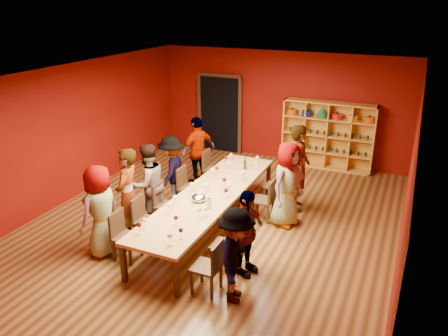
# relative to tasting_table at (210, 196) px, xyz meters

# --- Properties ---
(room_shell) EXTENTS (7.10, 9.10, 3.04)m
(room_shell) POSITION_rel_tasting_table_xyz_m (0.00, 0.00, 0.80)
(room_shell) COLOR #513115
(room_shell) RESTS_ON ground
(tasting_table) EXTENTS (1.10, 4.50, 0.75)m
(tasting_table) POSITION_rel_tasting_table_xyz_m (0.00, 0.00, 0.00)
(tasting_table) COLOR #B28B4A
(tasting_table) RESTS_ON ground
(doorway) EXTENTS (1.40, 0.17, 2.30)m
(doorway) POSITION_rel_tasting_table_xyz_m (-1.80, 4.43, 0.42)
(doorway) COLOR black
(doorway) RESTS_ON ground
(shelving_unit) EXTENTS (2.40, 0.40, 1.80)m
(shelving_unit) POSITION_rel_tasting_table_xyz_m (1.40, 4.32, 0.28)
(shelving_unit) COLOR gold
(shelving_unit) RESTS_ON ground
(chair_person_left_0) EXTENTS (0.42, 0.42, 0.89)m
(chair_person_left_0) POSITION_rel_tasting_table_xyz_m (-0.91, -1.60, -0.20)
(chair_person_left_0) COLOR black
(chair_person_left_0) RESTS_ON ground
(person_left_0) EXTENTS (0.55, 0.87, 1.68)m
(person_left_0) POSITION_rel_tasting_table_xyz_m (-1.34, -1.60, 0.14)
(person_left_0) COLOR white
(person_left_0) RESTS_ON ground
(chair_person_left_1) EXTENTS (0.42, 0.42, 0.89)m
(chair_person_left_1) POSITION_rel_tasting_table_xyz_m (-0.91, -0.95, -0.20)
(chair_person_left_1) COLOR black
(chair_person_left_1) RESTS_ON ground
(person_left_1) EXTENTS (0.64, 0.76, 1.80)m
(person_left_1) POSITION_rel_tasting_table_xyz_m (-1.23, -0.95, 0.20)
(person_left_1) COLOR #454549
(person_left_1) RESTS_ON ground
(chair_person_left_2) EXTENTS (0.42, 0.42, 0.89)m
(chair_person_left_2) POSITION_rel_tasting_table_xyz_m (-0.91, -0.25, -0.20)
(chair_person_left_2) COLOR black
(chair_person_left_2) RESTS_ON ground
(person_left_2) EXTENTS (0.74, 0.92, 1.66)m
(person_left_2) POSITION_rel_tasting_table_xyz_m (-1.26, -0.25, 0.13)
(person_left_2) COLOR #5F92C3
(person_left_2) RESTS_ON ground
(chair_person_left_3) EXTENTS (0.42, 0.42, 0.89)m
(chair_person_left_3) POSITION_rel_tasting_table_xyz_m (-0.91, 0.69, -0.20)
(chair_person_left_3) COLOR black
(chair_person_left_3) RESTS_ON ground
(person_left_3) EXTENTS (0.60, 1.06, 1.55)m
(person_left_3) POSITION_rel_tasting_table_xyz_m (-1.26, 0.69, 0.08)
(person_left_3) COLOR #4C4C51
(person_left_3) RESTS_ON ground
(chair_person_left_4) EXTENTS (0.42, 0.42, 0.89)m
(chair_person_left_4) POSITION_rel_tasting_table_xyz_m (-0.91, 1.91, -0.20)
(chair_person_left_4) COLOR black
(chair_person_left_4) RESTS_ON ground
(person_left_4) EXTENTS (0.81, 1.09, 1.69)m
(person_left_4) POSITION_rel_tasting_table_xyz_m (-1.24, 1.91, 0.15)
(person_left_4) COLOR beige
(person_left_4) RESTS_ON ground
(chair_person_right_0) EXTENTS (0.42, 0.42, 0.89)m
(chair_person_right_0) POSITION_rel_tasting_table_xyz_m (0.91, -1.83, -0.20)
(chair_person_right_0) COLOR black
(chair_person_right_0) RESTS_ON ground
(person_right_0) EXTENTS (0.62, 1.05, 1.53)m
(person_right_0) POSITION_rel_tasting_table_xyz_m (1.32, -1.83, 0.07)
(person_right_0) COLOR #C88692
(person_right_0) RESTS_ON ground
(chair_person_right_1) EXTENTS (0.42, 0.42, 0.89)m
(chair_person_right_1) POSITION_rel_tasting_table_xyz_m (0.91, -1.14, -0.20)
(chair_person_right_1) COLOR black
(chair_person_right_1) RESTS_ON ground
(person_right_1) EXTENTS (0.62, 0.96, 1.50)m
(person_right_1) POSITION_rel_tasting_table_xyz_m (1.20, -1.14, 0.05)
(person_right_1) COLOR silver
(person_right_1) RESTS_ON ground
(chair_person_right_3) EXTENTS (0.42, 0.42, 0.89)m
(chair_person_right_3) POSITION_rel_tasting_table_xyz_m (0.91, 0.78, -0.20)
(chair_person_right_3) COLOR black
(chair_person_right_3) RESTS_ON ground
(person_right_3) EXTENTS (0.70, 0.95, 1.74)m
(person_right_3) POSITION_rel_tasting_table_xyz_m (1.33, 0.78, 0.17)
(person_right_3) COLOR white
(person_right_3) RESTS_ON ground
(chair_person_right_4) EXTENTS (0.42, 0.42, 0.89)m
(chair_person_right_4) POSITION_rel_tasting_table_xyz_m (0.91, 1.57, -0.20)
(chair_person_right_4) COLOR black
(chair_person_right_4) RESTS_ON ground
(person_right_4) EXTENTS (0.70, 0.82, 1.89)m
(person_right_4) POSITION_rel_tasting_table_xyz_m (1.34, 1.57, 0.25)
(person_right_4) COLOR pink
(person_right_4) RESTS_ON ground
(wine_glass_0) EXTENTS (0.09, 0.09, 0.22)m
(wine_glass_0) POSITION_rel_tasting_table_xyz_m (0.27, -1.95, 0.21)
(wine_glass_0) COLOR silver
(wine_glass_0) RESTS_ON tasting_table
(wine_glass_1) EXTENTS (0.09, 0.09, 0.21)m
(wine_glass_1) POSITION_rel_tasting_table_xyz_m (0.36, 0.90, 0.21)
(wine_glass_1) COLOR silver
(wine_glass_1) RESTS_ON tasting_table
(wine_glass_2) EXTENTS (0.08, 0.08, 0.20)m
(wine_glass_2) POSITION_rel_tasting_table_xyz_m (-0.32, 0.06, 0.20)
(wine_glass_2) COLOR silver
(wine_glass_2) RESTS_ON tasting_table
(wine_glass_3) EXTENTS (0.08, 0.08, 0.20)m
(wine_glass_3) POSITION_rel_tasting_table_xyz_m (-0.33, 0.81, 0.19)
(wine_glass_3) COLOR silver
(wine_glass_3) RESTS_ON tasting_table
(wine_glass_4) EXTENTS (0.08, 0.08, 0.19)m
(wine_glass_4) POSITION_rel_tasting_table_xyz_m (-0.33, 1.83, 0.19)
(wine_glass_4) COLOR silver
(wine_glass_4) RESTS_ON tasting_table
(wine_glass_5) EXTENTS (0.08, 0.08, 0.19)m
(wine_glass_5) POSITION_rel_tasting_table_xyz_m (-0.38, -1.67, 0.19)
(wine_glass_5) COLOR silver
(wine_glass_5) RESTS_ON tasting_table
(wine_glass_6) EXTENTS (0.07, 0.07, 0.19)m
(wine_glass_6) POSITION_rel_tasting_table_xyz_m (0.32, -1.70, 0.19)
(wine_glass_6) COLOR silver
(wine_glass_6) RESTS_ON tasting_table
(wine_glass_7) EXTENTS (0.09, 0.09, 0.22)m
(wine_glass_7) POSITION_rel_tasting_table_xyz_m (-0.36, -1.86, 0.21)
(wine_glass_7) COLOR silver
(wine_glass_7) RESTS_ON tasting_table
(wine_glass_8) EXTENTS (0.08, 0.08, 0.20)m
(wine_glass_8) POSITION_rel_tasting_table_xyz_m (0.30, 1.88, 0.20)
(wine_glass_8) COLOR silver
(wine_glass_8) RESTS_ON tasting_table
(wine_glass_9) EXTENTS (0.08, 0.08, 0.20)m
(wine_glass_9) POSITION_rel_tasting_table_xyz_m (0.37, -0.05, 0.20)
(wine_glass_9) COLOR silver
(wine_glass_9) RESTS_ON tasting_table
(wine_glass_10) EXTENTS (0.09, 0.09, 0.22)m
(wine_glass_10) POSITION_rel_tasting_table_xyz_m (0.33, 0.82, 0.21)
(wine_glass_10) COLOR silver
(wine_glass_10) RESTS_ON tasting_table
(wine_glass_11) EXTENTS (0.09, 0.09, 0.22)m
(wine_glass_11) POSITION_rel_tasting_table_xyz_m (-0.14, 1.28, 0.21)
(wine_glass_11) COLOR silver
(wine_glass_11) RESTS_ON tasting_table
(wine_glass_12) EXTENTS (0.08, 0.08, 0.21)m
(wine_glass_12) POSITION_rel_tasting_table_xyz_m (0.28, -0.97, 0.20)
(wine_glass_12) COLOR silver
(wine_glass_12) RESTS_ON tasting_table
(wine_glass_13) EXTENTS (0.09, 0.09, 0.21)m
(wine_glass_13) POSITION_rel_tasting_table_xyz_m (-0.35, -0.09, 0.20)
(wine_glass_13) COLOR silver
(wine_glass_13) RESTS_ON tasting_table
(wine_glass_14) EXTENTS (0.09, 0.09, 0.22)m
(wine_glass_14) POSITION_rel_tasting_table_xyz_m (0.14, 0.39, 0.21)
(wine_glass_14) COLOR silver
(wine_glass_14) RESTS_ON tasting_table
(wine_glass_15) EXTENTS (0.08, 0.08, 0.20)m
(wine_glass_15) POSITION_rel_tasting_table_xyz_m (-0.37, 1.62, 0.19)
(wine_glass_15) COLOR silver
(wine_glass_15) RESTS_ON tasting_table
(wine_glass_16) EXTENTS (0.08, 0.08, 0.21)m
(wine_glass_16) POSITION_rel_tasting_table_xyz_m (-0.35, -0.73, 0.20)
(wine_glass_16) COLOR silver
(wine_glass_16) RESTS_ON tasting_table
(wine_glass_17) EXTENTS (0.08, 0.08, 0.19)m
(wine_glass_17) POSITION_rel_tasting_table_xyz_m (0.35, -0.87, 0.19)
(wine_glass_17) COLOR silver
(wine_glass_17) RESTS_ON tasting_table
(wine_glass_18) EXTENTS (0.07, 0.07, 0.18)m
(wine_glass_18) POSITION_rel_tasting_table_xyz_m (0.38, 1.60, 0.18)
(wine_glass_18) COLOR silver
(wine_glass_18) RESTS_ON tasting_table
(wine_glass_19) EXTENTS (0.08, 0.08, 0.21)m
(wine_glass_19) POSITION_rel_tasting_table_xyz_m (0.34, 0.16, 0.20)
(wine_glass_19) COLOR silver
(wine_glass_19) RESTS_ON tasting_table
(wine_glass_20) EXTENTS (0.08, 0.08, 0.19)m
(wine_glass_20) POSITION_rel_tasting_table_xyz_m (0.04, -1.37, 0.19)
(wine_glass_20) COLOR silver
(wine_glass_20) RESTS_ON tasting_table
(wine_glass_21) EXTENTS (0.08, 0.08, 0.20)m
(wine_glass_21) POSITION_rel_tasting_table_xyz_m (-0.29, 0.95, 0.19)
(wine_glass_21) COLOR silver
(wine_glass_21) RESTS_ON tasting_table
(wine_glass_22) EXTENTS (0.08, 0.08, 0.19)m
(wine_glass_22) POSITION_rel_tasting_table_xyz_m (-0.03, -0.38, 0.19)
(wine_glass_22) COLOR silver
(wine_glass_22) RESTS_ON tasting_table
(wine_glass_23) EXTENTS (0.09, 0.09, 0.22)m
(wine_glass_23) POSITION_rel_tasting_table_xyz_m (-0.26, -1.06, 0.21)
(wine_glass_23) COLOR silver
(wine_glass_23) RESTS_ON tasting_table
(spittoon_bowl) EXTENTS (0.29, 0.29, 0.16)m
(spittoon_bowl) POSITION_rel_tasting_table_xyz_m (-0.04, -0.38, 0.12)
(spittoon_bowl) COLOR #BBBDC2
(spittoon_bowl) RESTS_ON tasting_table
(carafe_a) EXTENTS (0.10, 0.10, 0.23)m
(carafe_a) POSITION_rel_tasting_table_xyz_m (-0.07, -0.02, 0.16)
(carafe_a) COLOR silver
(carafe_a) RESTS_ON tasting_table
(carafe_b) EXTENTS (0.12, 0.12, 0.26)m
(carafe_b) POSITION_rel_tasting_table_xyz_m (0.24, -0.55, 0.17)
(carafe_b) COLOR silver
(carafe_b) RESTS_ON tasting_table
(wine_bottle) EXTENTS (0.09, 0.09, 0.28)m
(wine_bottle) POSITION_rel_tasting_table_xyz_m (0.15, 1.49, 0.16)
(wine_bottle) COLOR #133518
(wine_bottle) RESTS_ON tasting_table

